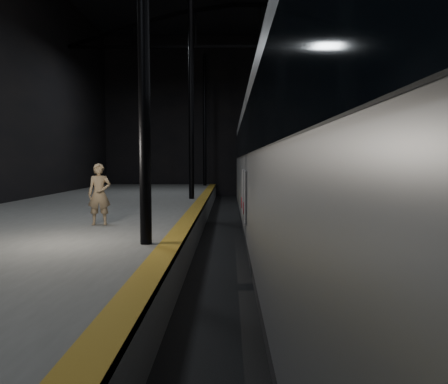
{
  "coord_description": "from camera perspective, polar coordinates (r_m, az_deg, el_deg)",
  "views": [
    {
      "loc": [
        -1.93,
        -13.71,
        2.85
      ],
      "look_at": [
        -2.07,
        -1.51,
        2.0
      ],
      "focal_mm": 35.0,
      "sensor_mm": 36.0,
      "label": 1
    }
  ],
  "objects": [
    {
      "name": "ground",
      "position": [
        14.14,
        8.57,
        -7.69
      ],
      "size": [
        44.0,
        44.0,
        0.0
      ],
      "primitive_type": "plane",
      "color": "black",
      "rests_on": "ground"
    },
    {
      "name": "platform_left",
      "position": [
        14.99,
        -21.26,
        -5.31
      ],
      "size": [
        9.0,
        43.8,
        1.0
      ],
      "primitive_type": "cube",
      "color": "#585856",
      "rests_on": "ground"
    },
    {
      "name": "tactile_strip",
      "position": [
        13.9,
        -4.81,
        -3.65
      ],
      "size": [
        0.5,
        43.8,
        0.01
      ],
      "primitive_type": "cube",
      "color": "olive",
      "rests_on": "platform_left"
    },
    {
      "name": "track",
      "position": [
        14.13,
        8.57,
        -7.42
      ],
      "size": [
        2.4,
        43.0,
        0.24
      ],
      "color": "#3F3328",
      "rests_on": "ground"
    },
    {
      "name": "train",
      "position": [
        10.67,
        11.14,
        5.77
      ],
      "size": [
        3.2,
        21.43,
        5.73
      ],
      "color": "#9B9DA2",
      "rests_on": "ground"
    },
    {
      "name": "woman",
      "position": [
        13.27,
        -15.96,
        -0.27
      ],
      "size": [
        0.72,
        0.53,
        1.8
      ],
      "primitive_type": "imported",
      "rotation": [
        0.0,
        0.0,
        0.16
      ],
      "color": "#9E8461",
      "rests_on": "platform_left"
    }
  ]
}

